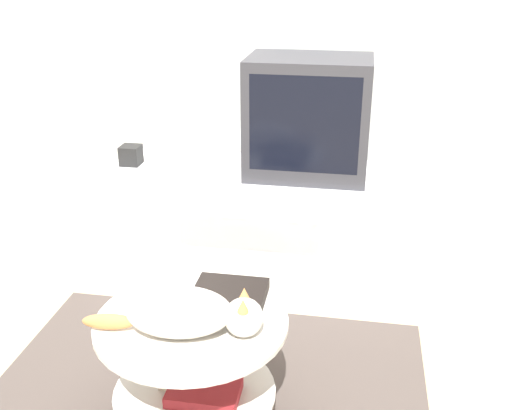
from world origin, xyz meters
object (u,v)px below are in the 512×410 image
(speaker, at_px, (131,155))
(dvd_box, at_px, (229,296))
(tv, at_px, (308,117))
(cat, at_px, (188,313))

(speaker, bearing_deg, dvd_box, -53.29)
(tv, relative_size, cat, 0.97)
(dvd_box, bearing_deg, cat, -113.13)
(tv, xyz_separation_m, cat, (-0.24, -1.10, -0.32))
(speaker, bearing_deg, tv, 1.54)
(tv, height_order, dvd_box, tv)
(cat, bearing_deg, speaker, 110.58)
(tv, xyz_separation_m, dvd_box, (-0.16, -0.91, -0.37))
(tv, relative_size, speaker, 5.82)
(tv, bearing_deg, dvd_box, -100.10)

